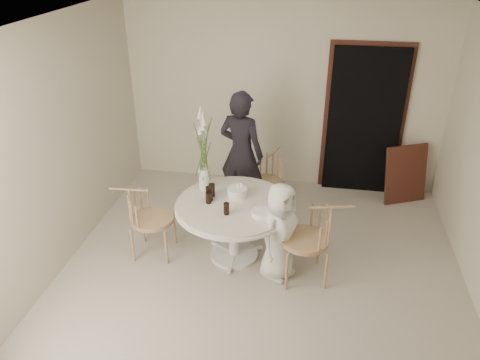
% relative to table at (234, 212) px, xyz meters
% --- Properties ---
extents(ground, '(4.50, 4.50, 0.00)m').
position_rel_table_xyz_m(ground, '(0.35, -0.25, -0.62)').
color(ground, beige).
rests_on(ground, ground).
extents(room_shell, '(4.50, 4.50, 4.50)m').
position_rel_table_xyz_m(room_shell, '(0.35, -0.25, 1.00)').
color(room_shell, silver).
rests_on(room_shell, ground).
extents(doorway, '(1.00, 0.10, 2.10)m').
position_rel_table_xyz_m(doorway, '(1.50, 1.94, 0.43)').
color(doorway, black).
rests_on(doorway, ground).
extents(door_trim, '(1.12, 0.03, 2.22)m').
position_rel_table_xyz_m(door_trim, '(1.50, 1.98, 0.49)').
color(door_trim, '#51271B').
rests_on(door_trim, ground).
extents(table, '(1.33, 1.33, 0.73)m').
position_rel_table_xyz_m(table, '(0.00, 0.00, 0.00)').
color(table, silver).
rests_on(table, ground).
extents(picture_frame, '(0.64, 0.43, 0.83)m').
position_rel_table_xyz_m(picture_frame, '(2.14, 1.70, -0.20)').
color(picture_frame, '#51271B').
rests_on(picture_frame, ground).
extents(chair_far, '(0.55, 0.57, 0.81)m').
position_rel_table_xyz_m(chair_far, '(0.27, 1.18, -0.09)').
color(chair_far, tan).
rests_on(chair_far, ground).
extents(chair_right, '(0.61, 0.58, 0.92)m').
position_rel_table_xyz_m(chair_right, '(0.94, -0.21, -0.02)').
color(chair_right, tan).
rests_on(chair_right, ground).
extents(chair_left, '(0.54, 0.50, 0.87)m').
position_rel_table_xyz_m(chair_left, '(-1.07, -0.09, -0.06)').
color(chair_left, tan).
rests_on(chair_left, ground).
extents(girl, '(0.72, 0.58, 1.70)m').
position_rel_table_xyz_m(girl, '(-0.09, 1.06, 0.23)').
color(girl, black).
rests_on(girl, ground).
extents(boy, '(0.60, 0.66, 1.14)m').
position_rel_table_xyz_m(boy, '(0.54, -0.25, -0.05)').
color(boy, white).
rests_on(boy, ground).
extents(birthday_cake, '(0.23, 0.23, 0.16)m').
position_rel_table_xyz_m(birthday_cake, '(0.01, 0.15, 0.17)').
color(birthday_cake, white).
rests_on(birthday_cake, table).
extents(cola_tumbler_a, '(0.10, 0.10, 0.17)m').
position_rel_table_xyz_m(cola_tumbler_a, '(-0.28, 0.02, 0.20)').
color(cola_tumbler_a, black).
rests_on(cola_tumbler_a, table).
extents(cola_tumbler_b, '(0.07, 0.07, 0.13)m').
position_rel_table_xyz_m(cola_tumbler_b, '(-0.04, -0.24, 0.18)').
color(cola_tumbler_b, black).
rests_on(cola_tumbler_b, table).
extents(cola_tumbler_c, '(0.07, 0.07, 0.13)m').
position_rel_table_xyz_m(cola_tumbler_c, '(-0.28, -0.05, 0.18)').
color(cola_tumbler_c, black).
rests_on(cola_tumbler_c, table).
extents(cola_tumbler_d, '(0.08, 0.08, 0.15)m').
position_rel_table_xyz_m(cola_tumbler_d, '(-0.28, 0.12, 0.19)').
color(cola_tumbler_d, black).
rests_on(cola_tumbler_d, table).
extents(plate_stack, '(0.28, 0.28, 0.05)m').
position_rel_table_xyz_m(plate_stack, '(0.33, -0.20, 0.14)').
color(plate_stack, white).
rests_on(plate_stack, table).
extents(flower_vase, '(0.14, 0.14, 1.03)m').
position_rel_table_xyz_m(flower_vase, '(-0.40, 0.28, 0.60)').
color(flower_vase, silver).
rests_on(flower_vase, table).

